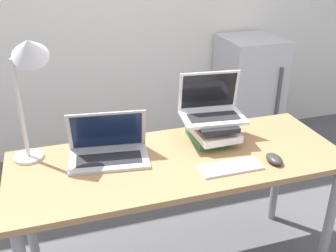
% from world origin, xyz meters
% --- Properties ---
extents(desk, '(1.62, 0.63, 0.73)m').
position_xyz_m(desk, '(0.00, 0.31, 0.65)').
color(desk, '#9E754C').
rests_on(desk, ground_plane).
extents(laptop_left, '(0.40, 0.28, 0.23)m').
position_xyz_m(laptop_left, '(-0.32, 0.42, 0.78)').
color(laptop_left, '#B2B2B7').
rests_on(laptop_left, desk).
extents(book_stack, '(0.22, 0.29, 0.13)m').
position_xyz_m(book_stack, '(0.22, 0.44, 0.80)').
color(book_stack, '#33753D').
rests_on(book_stack, desk).
extents(laptop_on_books, '(0.34, 0.25, 0.23)m').
position_xyz_m(laptop_on_books, '(0.23, 0.46, 0.90)').
color(laptop_on_books, silver).
rests_on(laptop_on_books, book_stack).
extents(wireless_keyboard, '(0.30, 0.11, 0.01)m').
position_xyz_m(wireless_keyboard, '(0.20, 0.15, 0.74)').
color(wireless_keyboard, silver).
rests_on(wireless_keyboard, desk).
extents(mouse, '(0.07, 0.11, 0.04)m').
position_xyz_m(mouse, '(0.42, 0.14, 0.75)').
color(mouse, '#2D2D2D').
rests_on(mouse, desk).
extents(desk_lamp, '(0.23, 0.20, 0.63)m').
position_xyz_m(desk_lamp, '(-0.63, 0.49, 1.21)').
color(desk_lamp, silver).
rests_on(desk_lamp, desk).
extents(mini_fridge, '(0.47, 0.52, 0.96)m').
position_xyz_m(mini_fridge, '(1.08, 1.61, 0.48)').
color(mini_fridge, silver).
rests_on(mini_fridge, ground_plane).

